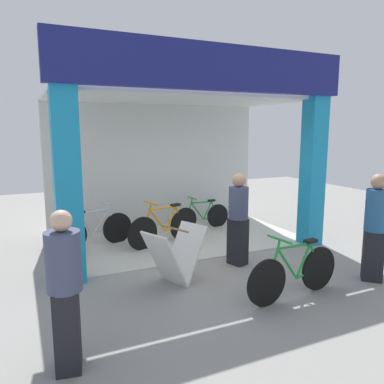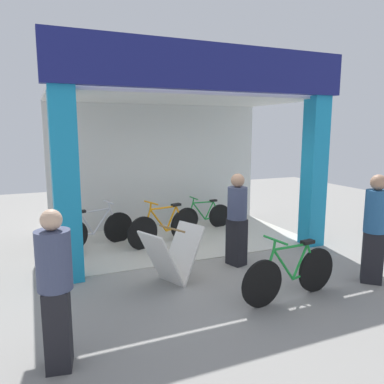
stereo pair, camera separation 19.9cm
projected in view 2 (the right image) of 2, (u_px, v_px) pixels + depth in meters
The scene contains 10 objects.
ground_plane at pixel (207, 260), 6.89m from camera, with size 18.29×18.29×0.00m, color gray.
shop_facade at pixel (178, 146), 7.84m from camera, with size 5.34×3.05×3.74m.
bicycle_inside_0 at pixel (164, 227), 7.73m from camera, with size 1.65×0.58×0.94m.
bicycle_inside_1 at pixel (204, 216), 8.92m from camera, with size 1.44×0.40×0.79m.
bicycle_inside_2 at pixel (96, 230), 7.59m from camera, with size 1.60×0.51×0.90m.
bicycle_parked_0 at pixel (291, 274), 5.26m from camera, with size 1.66×0.46×0.92m.
sandwich_board_sign at pixel (172, 256), 5.79m from camera, with size 1.06×0.86×0.89m.
pedestrian_0 at pixel (237, 218), 6.53m from camera, with size 0.42×0.42×1.61m.
pedestrian_1 at pixel (56, 289), 3.65m from camera, with size 0.39×0.39×1.62m.
pedestrian_2 at pixel (375, 227), 5.75m from camera, with size 0.47×0.47×1.69m.
Camera 2 is at (-2.84, -5.96, 2.36)m, focal length 35.27 mm.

